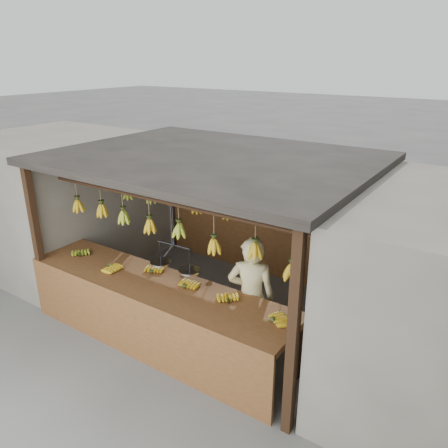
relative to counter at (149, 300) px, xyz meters
The scene contains 8 objects.
ground 1.43m from the counter, 84.12° to the left, with size 80.00×80.00×0.00m, color #5B5B57.
stall 2.01m from the counter, 85.35° to the left, with size 4.30×3.30×2.40m.
neighbor_left 3.71m from the counter, 160.40° to the left, with size 3.00×3.00×2.30m, color slate.
counter is the anchor object (origin of this frame).
hanging_bananas 1.55m from the counter, 83.68° to the left, with size 3.55×2.25×0.39m.
balance_scale 0.61m from the counter, 42.95° to the left, with size 0.72×0.29×0.85m.
vendor 1.31m from the counter, 29.18° to the left, with size 0.60×0.39×1.63m, color beige.
bag_bundles 3.32m from the counter, 51.37° to the left, with size 0.08×0.26×1.18m.
Camera 1 is at (3.40, -4.76, 3.64)m, focal length 35.00 mm.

